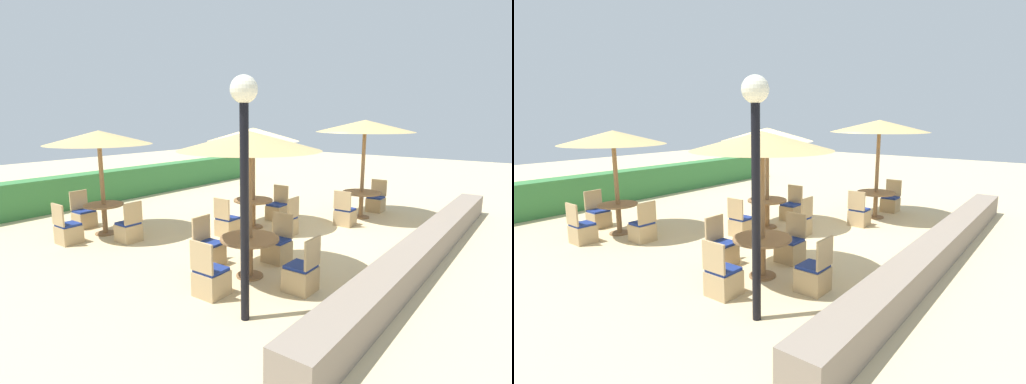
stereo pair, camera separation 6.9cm
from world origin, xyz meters
TOP-DOWN VIEW (x-y plane):
  - ground_plane at (0.00, 0.00)m, footprint 40.00×40.00m
  - hedge_row at (0.00, 6.44)m, footprint 13.00×0.70m
  - stone_border at (0.00, -3.56)m, footprint 10.00×0.56m
  - lamp_post at (-3.90, -2.16)m, footprint 0.36×0.36m
  - parasol_front_left at (-2.67, -1.28)m, footprint 2.43×2.43m
  - round_table_front_left at (-2.67, -1.28)m, footprint 1.04×1.04m
  - patio_chair_front_left_north at (-2.69, -0.31)m, footprint 0.46×0.46m
  - patio_chair_front_left_south at (-2.64, -2.32)m, footprint 0.46×0.46m
  - patio_chair_front_left_east at (-1.73, -1.24)m, footprint 0.46×0.46m
  - patio_chair_front_left_west at (-3.64, -1.26)m, footprint 0.46×0.46m
  - parasol_front_right at (2.49, -1.19)m, footprint 2.62×2.62m
  - round_table_front_right at (2.49, -1.19)m, footprint 1.04×1.04m
  - patio_chair_front_right_west at (1.47, -1.18)m, footprint 0.46×0.46m
  - patio_chair_front_right_east at (3.47, -1.25)m, footprint 0.46×0.46m
  - parasol_back_left at (-2.73, 3.10)m, footprint 2.41×2.41m
  - round_table_back_left at (-2.73, 3.10)m, footprint 0.91×0.91m
  - patio_chair_back_left_north at (-2.72, 4.05)m, footprint 0.46×0.46m
  - patio_chair_back_left_south at (-2.74, 2.13)m, footprint 0.46×0.46m
  - patio_chair_back_left_west at (-3.64, 3.10)m, footprint 0.46×0.46m
  - parasol_center at (-0.12, 0.60)m, footprint 2.26×2.26m
  - round_table_center at (-0.12, 0.60)m, footprint 0.99×0.99m
  - patio_chair_center_east at (0.88, 0.55)m, footprint 0.46×0.46m
  - patio_chair_center_west at (-1.06, 0.65)m, footprint 0.46×0.46m
  - patio_chair_center_south at (-0.16, -0.43)m, footprint 0.46×0.46m

SIDE VIEW (x-z plane):
  - ground_plane at x=0.00m, z-range 0.00..0.00m
  - patio_chair_front_left_north at x=-2.69m, z-range -0.20..0.73m
  - patio_chair_front_left_south at x=-2.64m, z-range -0.20..0.73m
  - patio_chair_front_left_east at x=-1.73m, z-range -0.20..0.73m
  - patio_chair_front_left_west at x=-3.64m, z-range -0.20..0.73m
  - patio_chair_front_right_west at x=1.47m, z-range -0.20..0.73m
  - patio_chair_front_right_east at x=3.47m, z-range -0.20..0.73m
  - patio_chair_back_left_north at x=-2.72m, z-range -0.20..0.73m
  - patio_chair_back_left_south at x=-2.74m, z-range -0.20..0.73m
  - patio_chair_back_left_west at x=-3.64m, z-range -0.20..0.73m
  - patio_chair_center_east at x=0.88m, z-range -0.20..0.73m
  - patio_chair_center_west at x=-1.06m, z-range -0.20..0.73m
  - patio_chair_center_south at x=-0.16m, z-range -0.20..0.73m
  - stone_border at x=0.00m, z-range 0.00..0.54m
  - hedge_row at x=0.00m, z-range 0.00..1.00m
  - round_table_back_left at x=-2.73m, z-range 0.18..0.91m
  - round_table_center at x=-0.12m, z-range 0.19..0.92m
  - round_table_front_left at x=-2.67m, z-range 0.20..0.92m
  - round_table_front_right at x=2.49m, z-range 0.20..0.93m
  - parasol_back_left at x=-2.73m, z-range 1.06..3.54m
  - parasol_center at x=-0.12m, z-range 1.08..3.60m
  - lamp_post at x=-3.90m, z-range 0.69..4.01m
  - parasol_front_left at x=-2.67m, z-range 1.11..3.67m
  - parasol_front_right at x=2.49m, z-range 1.17..3.87m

